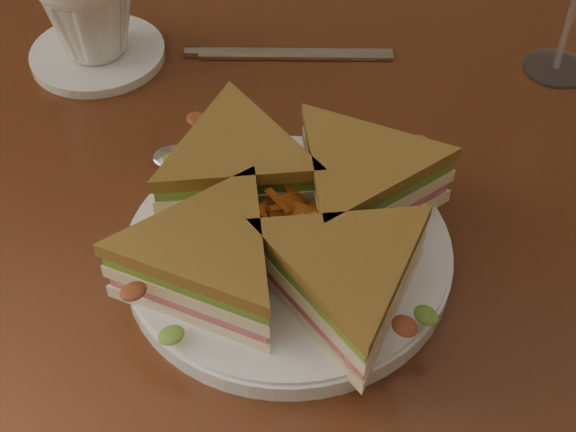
{
  "coord_description": "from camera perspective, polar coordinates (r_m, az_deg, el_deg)",
  "views": [
    {
      "loc": [
        0.02,
        -0.48,
        1.24
      ],
      "look_at": [
        -0.01,
        -0.07,
        0.8
      ],
      "focal_mm": 50.0,
      "sensor_mm": 36.0,
      "label": 1
    }
  ],
  "objects": [
    {
      "name": "table",
      "position": [
        0.76,
        1.5,
        -3.76
      ],
      "size": [
        1.2,
        0.8,
        0.75
      ],
      "color": "#3A1A0D",
      "rests_on": "ground"
    },
    {
      "name": "plate",
      "position": [
        0.63,
        0.0,
        -2.6
      ],
      "size": [
        0.26,
        0.26,
        0.02
      ],
      "primitive_type": "cylinder",
      "color": "white",
      "rests_on": "table"
    },
    {
      "name": "sandwich_wedges",
      "position": [
        0.61,
        0.0,
        -0.32
      ],
      "size": [
        0.32,
        0.32,
        0.06
      ],
      "color": "#FFECBC",
      "rests_on": "plate"
    },
    {
      "name": "crisps_mound",
      "position": [
        0.61,
        0.0,
        -0.58
      ],
      "size": [
        0.09,
        0.09,
        0.05
      ],
      "primitive_type": null,
      "color": "#BB5B18",
      "rests_on": "plate"
    },
    {
      "name": "spoon",
      "position": [
        0.72,
        -5.93,
        4.0
      ],
      "size": [
        0.18,
        0.03,
        0.01
      ],
      "rotation": [
        0.0,
        0.0,
        0.03
      ],
      "color": "silver",
      "rests_on": "table"
    },
    {
      "name": "knife",
      "position": [
        0.84,
        -0.47,
        11.4
      ],
      "size": [
        0.22,
        0.03,
        0.0
      ],
      "rotation": [
        0.0,
        0.0,
        0.07
      ],
      "color": "silver",
      "rests_on": "table"
    },
    {
      "name": "saucer",
      "position": [
        0.86,
        -13.37,
        11.15
      ],
      "size": [
        0.14,
        0.14,
        0.01
      ],
      "primitive_type": "cylinder",
      "color": "white",
      "rests_on": "table"
    },
    {
      "name": "coffee_cup",
      "position": [
        0.83,
        -13.97,
        13.99
      ],
      "size": [
        0.11,
        0.11,
        0.09
      ],
      "primitive_type": "imported",
      "rotation": [
        0.0,
        0.0,
        0.18
      ],
      "color": "white",
      "rests_on": "saucer"
    }
  ]
}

